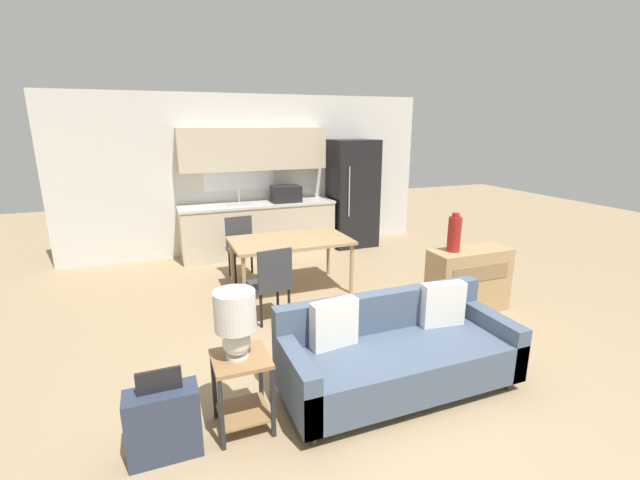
{
  "coord_description": "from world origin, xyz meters",
  "views": [
    {
      "loc": [
        -1.65,
        -2.81,
        2.21
      ],
      "look_at": [
        0.04,
        1.5,
        0.95
      ],
      "focal_mm": 24.0,
      "sensor_mm": 36.0,
      "label": 1
    }
  ],
  "objects_px": {
    "vase": "(454,234)",
    "suitcase": "(164,423)",
    "refrigerator": "(353,194)",
    "couch": "(395,352)",
    "credenza": "(468,280)",
    "side_table": "(242,381)",
    "dining_table": "(290,243)",
    "dining_chair_near_left": "(271,281)",
    "dining_chair_far_left": "(242,245)",
    "table_lamp": "(235,319)"
  },
  "relations": [
    {
      "from": "table_lamp",
      "to": "couch",
      "type": "bearing_deg",
      "value": 1.02
    },
    {
      "from": "couch",
      "to": "credenza",
      "type": "distance_m",
      "value": 1.95
    },
    {
      "from": "dining_chair_near_left",
      "to": "refrigerator",
      "type": "bearing_deg",
      "value": -137.6
    },
    {
      "from": "dining_chair_near_left",
      "to": "suitcase",
      "type": "relative_size",
      "value": 1.35
    },
    {
      "from": "table_lamp",
      "to": "credenza",
      "type": "height_order",
      "value": "table_lamp"
    },
    {
      "from": "vase",
      "to": "side_table",
      "type": "bearing_deg",
      "value": -157.86
    },
    {
      "from": "vase",
      "to": "suitcase",
      "type": "height_order",
      "value": "vase"
    },
    {
      "from": "dining_table",
      "to": "refrigerator",
      "type": "bearing_deg",
      "value": 45.22
    },
    {
      "from": "refrigerator",
      "to": "side_table",
      "type": "distance_m",
      "value": 5.23
    },
    {
      "from": "side_table",
      "to": "dining_chair_near_left",
      "type": "xyz_separation_m",
      "value": [
        0.68,
        1.66,
        0.1
      ]
    },
    {
      "from": "table_lamp",
      "to": "suitcase",
      "type": "relative_size",
      "value": 0.76
    },
    {
      "from": "refrigerator",
      "to": "credenza",
      "type": "distance_m",
      "value": 3.25
    },
    {
      "from": "dining_table",
      "to": "credenza",
      "type": "distance_m",
      "value": 2.3
    },
    {
      "from": "vase",
      "to": "dining_table",
      "type": "bearing_deg",
      "value": 138.31
    },
    {
      "from": "refrigerator",
      "to": "side_table",
      "type": "relative_size",
      "value": 3.3
    },
    {
      "from": "refrigerator",
      "to": "dining_chair_far_left",
      "type": "distance_m",
      "value": 2.53
    },
    {
      "from": "credenza",
      "to": "dining_chair_near_left",
      "type": "distance_m",
      "value": 2.36
    },
    {
      "from": "credenza",
      "to": "dining_chair_near_left",
      "type": "bearing_deg",
      "value": 165.79
    },
    {
      "from": "dining_chair_far_left",
      "to": "suitcase",
      "type": "distance_m",
      "value": 3.59
    },
    {
      "from": "refrigerator",
      "to": "couch",
      "type": "height_order",
      "value": "refrigerator"
    },
    {
      "from": "side_table",
      "to": "couch",
      "type": "bearing_deg",
      "value": 1.46
    },
    {
      "from": "credenza",
      "to": "dining_chair_far_left",
      "type": "height_order",
      "value": "dining_chair_far_left"
    },
    {
      "from": "side_table",
      "to": "refrigerator",
      "type": "bearing_deg",
      "value": 55.45
    },
    {
      "from": "dining_chair_near_left",
      "to": "vase",
      "type": "bearing_deg",
      "value": 158.07
    },
    {
      "from": "refrigerator",
      "to": "vase",
      "type": "distance_m",
      "value": 3.18
    },
    {
      "from": "couch",
      "to": "suitcase",
      "type": "height_order",
      "value": "couch"
    },
    {
      "from": "table_lamp",
      "to": "dining_chair_far_left",
      "type": "xyz_separation_m",
      "value": [
        0.69,
        3.27,
        -0.4
      ]
    },
    {
      "from": "dining_chair_far_left",
      "to": "suitcase",
      "type": "bearing_deg",
      "value": -113.61
    },
    {
      "from": "couch",
      "to": "dining_chair_far_left",
      "type": "distance_m",
      "value": 3.31
    },
    {
      "from": "refrigerator",
      "to": "table_lamp",
      "type": "bearing_deg",
      "value": -124.8
    },
    {
      "from": "dining_table",
      "to": "side_table",
      "type": "xyz_separation_m",
      "value": [
        -1.17,
        -2.49,
        -0.28
      ]
    },
    {
      "from": "side_table",
      "to": "credenza",
      "type": "height_order",
      "value": "credenza"
    },
    {
      "from": "dining_chair_far_left",
      "to": "couch",
      "type": "bearing_deg",
      "value": -82.2
    },
    {
      "from": "refrigerator",
      "to": "couch",
      "type": "distance_m",
      "value": 4.59
    },
    {
      "from": "dining_table",
      "to": "suitcase",
      "type": "distance_m",
      "value": 3.13
    },
    {
      "from": "side_table",
      "to": "table_lamp",
      "type": "relative_size",
      "value": 1.16
    },
    {
      "from": "refrigerator",
      "to": "dining_chair_far_left",
      "type": "height_order",
      "value": "refrigerator"
    },
    {
      "from": "couch",
      "to": "dining_chair_far_left",
      "type": "bearing_deg",
      "value": 101.45
    },
    {
      "from": "dining_chair_near_left",
      "to": "suitcase",
      "type": "height_order",
      "value": "dining_chair_near_left"
    },
    {
      "from": "couch",
      "to": "vase",
      "type": "xyz_separation_m",
      "value": [
        1.4,
        1.07,
        0.66
      ]
    },
    {
      "from": "dining_chair_far_left",
      "to": "vase",
      "type": "bearing_deg",
      "value": -50.21
    },
    {
      "from": "credenza",
      "to": "dining_chair_far_left",
      "type": "xyz_separation_m",
      "value": [
        -2.3,
        2.19,
        0.1
      ]
    },
    {
      "from": "side_table",
      "to": "credenza",
      "type": "relative_size",
      "value": 0.59
    },
    {
      "from": "dining_table",
      "to": "vase",
      "type": "bearing_deg",
      "value": -41.69
    },
    {
      "from": "couch",
      "to": "credenza",
      "type": "height_order",
      "value": "couch"
    },
    {
      "from": "couch",
      "to": "table_lamp",
      "type": "relative_size",
      "value": 3.93
    },
    {
      "from": "refrigerator",
      "to": "suitcase",
      "type": "bearing_deg",
      "value": -128.73
    },
    {
      "from": "table_lamp",
      "to": "dining_chair_near_left",
      "type": "xyz_separation_m",
      "value": [
        0.7,
        1.65,
        -0.4
      ]
    },
    {
      "from": "couch",
      "to": "dining_table",
      "type": "bearing_deg",
      "value": 93.57
    },
    {
      "from": "dining_chair_far_left",
      "to": "table_lamp",
      "type": "bearing_deg",
      "value": -105.51
    }
  ]
}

